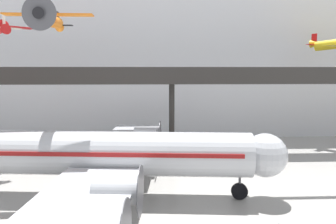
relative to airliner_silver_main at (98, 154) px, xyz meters
name	(u,v)px	position (x,y,z in m)	size (l,w,h in m)	color
hangar_back_wall	(168,48)	(6.69, 24.34, 9.90)	(140.00, 3.00, 26.92)	silver
mezzanine_walkway	(172,81)	(6.69, 13.73, 5.33)	(110.00, 3.20, 10.57)	#2D2B28
airliner_silver_main	(98,154)	(0.00, 0.00, 0.00)	(30.39, 34.60, 10.30)	#B7BABF
suspended_plane_orange_highwing	(50,20)	(-3.73, 1.26, 10.60)	(6.92, 5.65, 10.15)	orange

